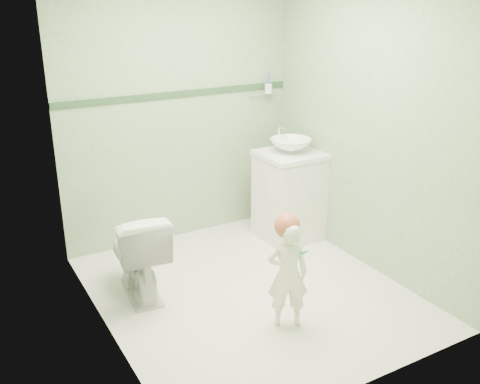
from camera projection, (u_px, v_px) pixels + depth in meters
ground at (250, 292)px, 4.23m from camera, size 2.50×2.50×0.00m
room_shell at (251, 142)px, 3.82m from camera, size 2.50×2.54×2.40m
trim_stripe at (178, 94)px, 4.77m from camera, size 2.20×0.02×0.05m
vanity at (289, 197)px, 5.06m from camera, size 0.52×0.50×0.80m
counter at (290, 155)px, 4.91m from camera, size 0.54×0.52×0.04m
basin at (291, 146)px, 4.88m from camera, size 0.37×0.37×0.13m
faucet at (279, 133)px, 5.01m from camera, size 0.03×0.13×0.18m
cup_holder at (268, 88)px, 5.15m from camera, size 0.26×0.07×0.21m
toilet at (138, 252)px, 4.10m from camera, size 0.46×0.72×0.69m
toddler at (288, 275)px, 3.69m from camera, size 0.34×0.29×0.78m
hair_cap at (287, 226)px, 3.59m from camera, size 0.17×0.17×0.17m
teal_toothbrush at (303, 252)px, 3.50m from camera, size 0.12×0.14×0.08m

